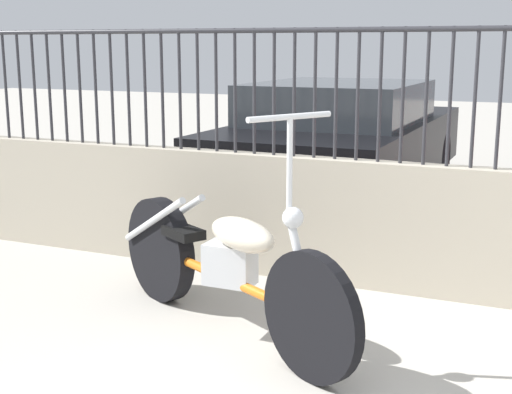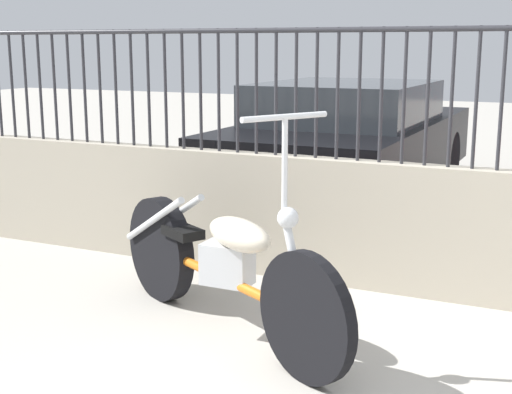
# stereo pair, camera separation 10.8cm
# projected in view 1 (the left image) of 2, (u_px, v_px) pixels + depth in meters

# --- Properties ---
(low_wall) EXTENTS (8.84, 0.18, 0.89)m
(low_wall) POSITION_uv_depth(u_px,v_px,m) (503.00, 238.00, 4.60)
(low_wall) COLOR #B2A893
(low_wall) RESTS_ON ground_plane
(motorcycle_orange) EXTENTS (1.96, 1.17, 1.34)m
(motorcycle_orange) POSITION_uv_depth(u_px,v_px,m) (215.00, 262.00, 4.20)
(motorcycle_orange) COLOR black
(motorcycle_orange) RESTS_ON ground_plane
(car_black) EXTENTS (1.83, 4.28, 1.28)m
(car_black) POSITION_uv_depth(u_px,v_px,m) (343.00, 139.00, 7.76)
(car_black) COLOR black
(car_black) RESTS_ON ground_plane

